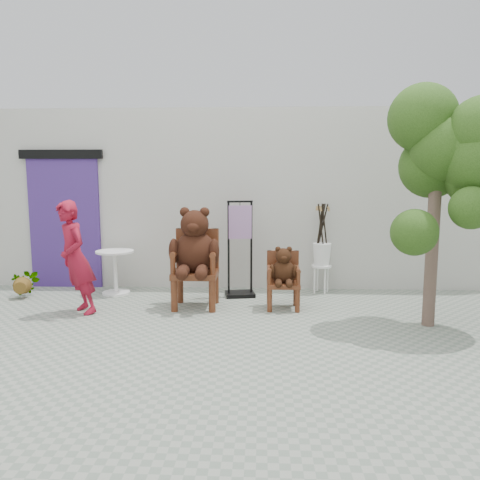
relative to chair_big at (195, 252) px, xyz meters
The scene contains 11 objects.
ground_plane 1.74m from the chair_big, 66.39° to the right, with size 60.00×60.00×0.00m, color gray.
back_wall 1.93m from the chair_big, 70.02° to the left, with size 9.00×1.00×3.00m, color beige.
doorway 2.68m from the chair_big, 153.86° to the left, with size 1.40×0.11×2.33m.
chair_big is the anchor object (origin of this frame).
chair_small 1.30m from the chair_big, ahead, with size 0.47×0.49×0.90m.
person 1.63m from the chair_big, 164.75° to the right, with size 0.57×0.37×1.57m, color maroon.
cafe_table 1.62m from the chair_big, 152.86° to the left, with size 0.60×0.60×0.70m.
display_stand 0.93m from the chair_big, 46.84° to the left, with size 0.50×0.42×1.51m.
stool_bucket 2.15m from the chair_big, 26.09° to the left, with size 0.32×0.32×1.45m.
tree 3.68m from the chair_big, 14.30° to the right, with size 1.69×1.41×3.01m.
potted_plant 2.88m from the chair_big, behind, with size 0.42×0.36×0.47m, color #1A370F.
Camera 1 is at (0.33, -5.17, 1.89)m, focal length 35.00 mm.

